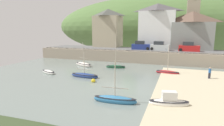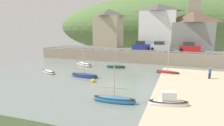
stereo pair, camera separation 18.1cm
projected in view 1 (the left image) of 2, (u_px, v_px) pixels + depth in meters
The scene contains 19 objects.
ground at pixel (89, 122), 13.74m from camera, with size 48.00×41.00×0.61m.
quay_seawall at pixel (141, 56), 39.04m from camera, with size 48.00×9.40×2.40m.
hillside_backdrop at pixel (152, 26), 73.72m from camera, with size 80.00×44.00×22.81m.
waterfront_building_left at pixel (108, 28), 48.52m from camera, with size 6.82×6.07×9.69m.
waterfront_building_centre at pixel (157, 26), 44.27m from camera, with size 8.54×5.19×10.51m.
waterfront_building_right at pixel (192, 30), 41.89m from camera, with size 9.04×5.55×8.46m.
church_with_spire at pixel (193, 10), 44.67m from camera, with size 3.00×3.00×17.45m.
sailboat_tall_mast at pixel (115, 100), 17.76m from camera, with size 4.34×1.29×4.29m.
motorboat_with_cabin at pixel (83, 64), 35.49m from camera, with size 4.54×3.08×4.71m.
dinghy_open_wooden at pixel (116, 66), 33.60m from camera, with size 3.63×1.54×4.88m.
sailboat_nearest_shore at pixel (167, 72), 29.38m from camera, with size 3.81×1.78×4.71m.
sailboat_far_left at pixel (85, 75), 27.15m from camera, with size 4.50×1.50×3.82m.
sailboat_white_hull at pixel (48, 72), 29.55m from camera, with size 3.49×2.28×0.62m.
fishing_boat_green at pixel (169, 102), 17.01m from camera, with size 3.85×1.94×1.54m.
parked_car_near_slipway at pixel (141, 46), 41.90m from camera, with size 4.27×2.16×1.95m.
parked_car_by_wall at pixel (160, 46), 40.51m from camera, with size 4.17×1.87×1.95m.
parked_car_end_of_row at pixel (189, 47), 38.55m from camera, with size 4.18×1.89×1.95m.
person_near_water at pixel (210, 72), 25.88m from camera, with size 0.34×0.34×1.62m.
mooring_buoy at pixel (93, 81), 24.60m from camera, with size 0.56×0.56×0.56m.
Camera 1 is at (7.27, -20.97, 6.97)m, focal length 29.61 mm.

